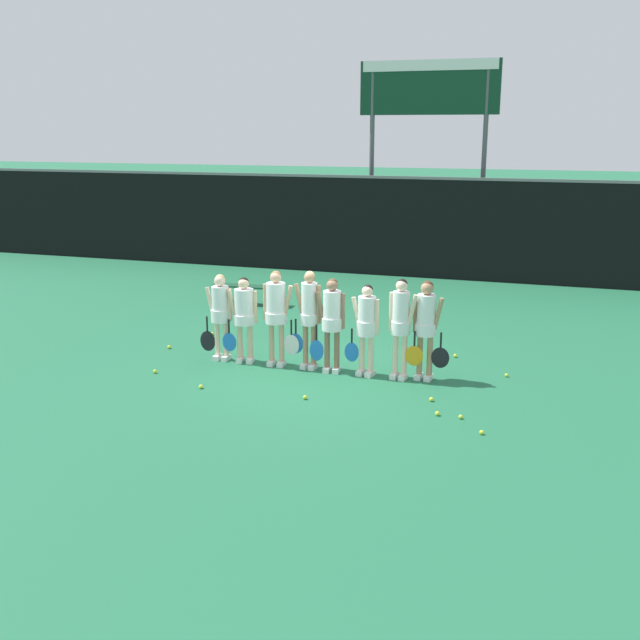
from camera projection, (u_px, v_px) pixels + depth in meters
name	position (u px, v px, depth m)	size (l,w,h in m)	color
ground_plane	(318.00, 370.00, 13.63)	(140.00, 140.00, 0.00)	#216642
fence_windscreen	(416.00, 227.00, 21.71)	(60.00, 0.08, 2.93)	black
scoreboard	(428.00, 107.00, 21.61)	(4.05, 0.15, 6.16)	#515156
bench_courtside	(248.00, 288.00, 18.57)	(1.79, 0.44, 0.48)	#19472D
player_0	(220.00, 310.00, 13.99)	(0.66, 0.37, 1.65)	beige
player_1	(244.00, 313.00, 13.83)	(0.68, 0.41, 1.62)	beige
player_2	(276.00, 310.00, 13.61)	(0.69, 0.40, 1.78)	tan
player_3	(309.00, 312.00, 13.46)	(0.62, 0.34, 1.81)	tan
player_4	(332.00, 318.00, 13.27)	(0.64, 0.37, 1.71)	#8C664C
player_5	(367.00, 323.00, 13.08)	(0.63, 0.36, 1.65)	beige
player_6	(401.00, 321.00, 12.88)	(0.63, 0.34, 1.78)	beige
player_7	(426.00, 321.00, 12.86)	(0.66, 0.37, 1.76)	tan
tennis_ball_0	(507.00, 375.00, 13.22)	(0.06, 0.06, 0.06)	#CCE033
tennis_ball_1	(305.00, 397.00, 12.13)	(0.07, 0.07, 0.07)	#CCE033
tennis_ball_2	(437.00, 413.00, 11.44)	(0.07, 0.07, 0.07)	#CCE033
tennis_ball_3	(431.00, 399.00, 12.04)	(0.07, 0.07, 0.07)	#CCE033
tennis_ball_4	(201.00, 387.00, 12.63)	(0.07, 0.07, 0.07)	#CCE033
tennis_ball_5	(482.00, 432.00, 10.74)	(0.07, 0.07, 0.07)	#CCE033
tennis_ball_6	(212.00, 334.00, 15.88)	(0.07, 0.07, 0.07)	#CCE033
tennis_ball_7	(169.00, 347.00, 14.91)	(0.07, 0.07, 0.07)	#CCE033
tennis_ball_8	(155.00, 371.00, 13.42)	(0.07, 0.07, 0.07)	#CCE033
tennis_ball_9	(430.00, 361.00, 14.04)	(0.07, 0.07, 0.07)	#CCE033
tennis_ball_10	(455.00, 356.00, 14.34)	(0.07, 0.07, 0.07)	#CCE033
tennis_ball_11	(461.00, 417.00, 11.32)	(0.06, 0.06, 0.06)	#CCE033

